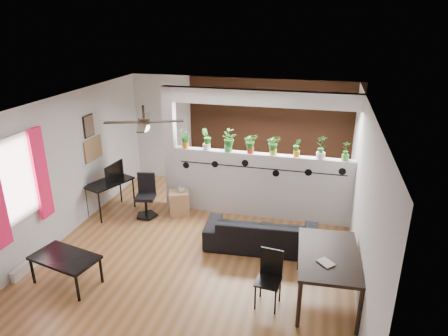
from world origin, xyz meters
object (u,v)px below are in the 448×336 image
coffee_table (65,259)px  office_chair (146,198)px  potted_plant_1 (206,139)px  cube_shelf (179,203)px  folding_chair (270,273)px  sofa (261,233)px  potted_plant_5 (297,147)px  potted_plant_7 (346,150)px  cup (181,190)px  potted_plant_6 (321,146)px  computer_desk (109,185)px  ceiling_fan (144,123)px  potted_plant_3 (251,143)px  potted_plant_2 (228,140)px  potted_plant_0 (185,138)px  dining_table (328,259)px  potted_plant_4 (273,144)px

coffee_table → office_chair: bearing=83.8°
potted_plant_1 → office_chair: bearing=-152.1°
cube_shelf → folding_chair: bearing=-67.5°
sofa → potted_plant_5: bearing=-114.9°
potted_plant_7 → cup: (-3.17, -0.34, -1.00)m
potted_plant_6 → computer_desk: bearing=-171.4°
folding_chair → computer_desk: bearing=150.9°
potted_plant_5 → office_chair: size_ratio=0.41×
potted_plant_7 → sofa: (-1.36, -1.19, -1.28)m
ceiling_fan → potted_plant_3: 2.39m
potted_plant_3 → cup: bearing=-166.0°
potted_plant_5 → folding_chair: size_ratio=0.43×
potted_plant_2 → cube_shelf: 1.67m
potted_plant_0 → potted_plant_3: potted_plant_3 is taller
potted_plant_2 → potted_plant_7: 2.26m
potted_plant_3 → dining_table: (1.58, -2.37, -0.89)m
cup → sofa: bearing=-25.3°
ceiling_fan → potted_plant_5: ceiling_fan is taller
potted_plant_7 → coffee_table: bearing=-144.1°
potted_plant_2 → sofa: (0.90, -1.19, -1.30)m
potted_plant_1 → computer_desk: 2.23m
ceiling_fan → potted_plant_0: (0.02, 1.80, -0.76)m
cup → potted_plant_6: bearing=7.1°
potted_plant_0 → potted_plant_5: potted_plant_0 is taller
potted_plant_0 → ceiling_fan: bearing=-90.6°
potted_plant_4 → coffee_table: 4.19m
sofa → computer_desk: computer_desk is taller
potted_plant_1 → potted_plant_4: 1.35m
cup → computer_desk: bearing=-168.8°
sofa → coffee_table: 3.26m
potted_plant_2 → cup: size_ratio=3.22×
potted_plant_1 → computer_desk: potted_plant_1 is taller
potted_plant_0 → potted_plant_1: bearing=0.0°
ceiling_fan → potted_plant_2: 2.15m
potted_plant_2 → potted_plant_7: size_ratio=1.13×
folding_chair → potted_plant_4: bearing=97.5°
ceiling_fan → cup: ceiling_fan is taller
dining_table → coffee_table: bearing=-171.3°
ceiling_fan → computer_desk: ceiling_fan is taller
folding_chair → potted_plant_1: bearing=122.7°
potted_plant_5 → ceiling_fan: bearing=-141.7°
potted_plant_3 → potted_plant_4: bearing=0.0°
computer_desk → folding_chair: size_ratio=1.28×
potted_plant_1 → potted_plant_2: bearing=-0.0°
potted_plant_5 → potted_plant_7: (0.90, -0.00, 0.01)m
potted_plant_3 → folding_chair: size_ratio=0.47×
potted_plant_1 → potted_plant_4: size_ratio=1.10×
sofa → potted_plant_4: bearing=-94.2°
potted_plant_0 → folding_chair: potted_plant_0 is taller
potted_plant_0 → sofa: potted_plant_0 is taller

